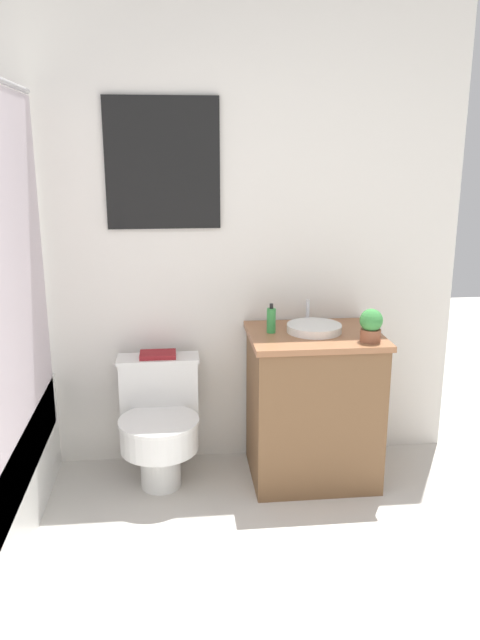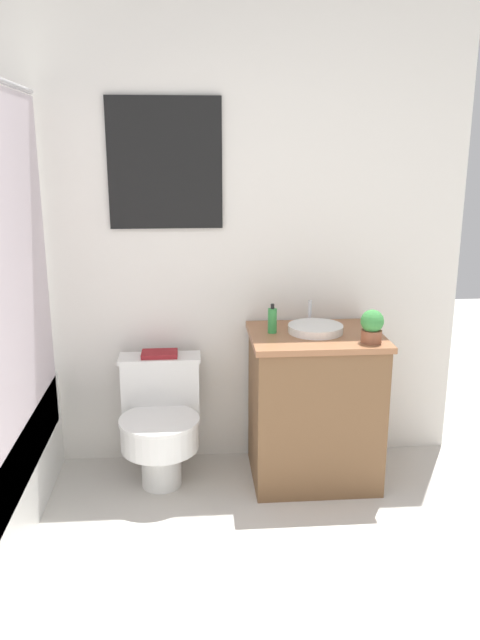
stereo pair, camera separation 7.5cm
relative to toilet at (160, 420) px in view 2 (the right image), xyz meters
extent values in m
cube|color=white|center=(-0.02, 0.29, 0.91)|extent=(3.32, 0.05, 2.50)
cube|color=black|center=(0.05, 0.25, 1.29)|extent=(0.58, 0.02, 0.65)
cube|color=silver|center=(0.05, 0.25, 1.29)|extent=(0.55, 0.01, 0.62)
cube|color=silver|center=(-0.57, -0.46, 0.77)|extent=(0.01, 1.33, 1.67)
cylinder|color=white|center=(0.00, -0.06, -0.22)|extent=(0.21, 0.21, 0.24)
cylinder|color=white|center=(0.00, -0.10, -0.04)|extent=(0.39, 0.39, 0.14)
cylinder|color=white|center=(0.00, -0.10, 0.04)|extent=(0.41, 0.41, 0.02)
cube|color=white|center=(0.00, 0.13, 0.11)|extent=(0.41, 0.16, 0.35)
cube|color=white|center=(0.00, 0.13, 0.30)|extent=(0.43, 0.17, 0.02)
cube|color=brown|center=(0.80, -0.02, 0.04)|extent=(0.64, 0.51, 0.77)
cube|color=#9E6642|center=(0.80, -0.02, 0.44)|extent=(0.67, 0.54, 0.03)
cylinder|color=white|center=(0.80, 0.00, 0.48)|extent=(0.28, 0.28, 0.04)
cylinder|color=silver|center=(0.80, 0.16, 0.52)|extent=(0.02, 0.02, 0.13)
cylinder|color=green|center=(0.58, 0.01, 0.52)|extent=(0.05, 0.05, 0.13)
cylinder|color=black|center=(0.58, 0.01, 0.60)|extent=(0.02, 0.02, 0.02)
cylinder|color=brown|center=(1.04, -0.19, 0.49)|extent=(0.10, 0.10, 0.06)
sphere|color=#3D8E42|center=(1.04, -0.19, 0.56)|extent=(0.11, 0.11, 0.11)
cube|color=maroon|center=(0.00, 0.13, 0.32)|extent=(0.19, 0.13, 0.02)
camera|label=1|loc=(0.10, -3.01, 1.35)|focal=35.00mm
camera|label=2|loc=(0.18, -3.02, 1.35)|focal=35.00mm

